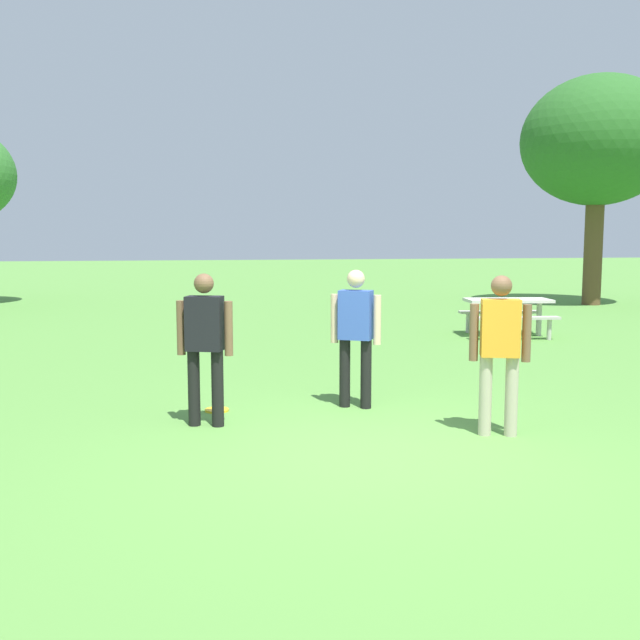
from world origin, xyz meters
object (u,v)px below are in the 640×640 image
picnic_table_near (508,309)px  tree_far_right (598,142)px  person_catcher (205,339)px  person_thrower (500,344)px  person_bystander (356,329)px  frisbee (217,410)px

picnic_table_near → tree_far_right: tree_far_right is taller
person_catcher → picnic_table_near: size_ratio=0.87×
person_thrower → person_bystander: same height
tree_far_right → person_bystander: bearing=-131.9°
person_catcher → picnic_table_near: (6.38, 5.95, -0.38)m
frisbee → tree_far_right: tree_far_right is taller
person_thrower → picnic_table_near: person_thrower is taller
person_thrower → person_catcher: 3.07m
person_thrower → person_bystander: (-1.13, 1.48, 0.00)m
person_thrower → picnic_table_near: (3.47, 6.92, -0.38)m
person_thrower → picnic_table_near: size_ratio=0.87×
person_thrower → frisbee: person_thrower is taller
picnic_table_near → tree_far_right: bearing=46.7°
person_bystander → tree_far_right: size_ratio=0.24×
person_thrower → person_catcher: (-2.91, 0.97, 0.00)m
frisbee → tree_far_right: (11.90, 11.31, 4.82)m
person_thrower → tree_far_right: tree_far_right is taller
person_bystander → picnic_table_near: (4.60, 5.45, -0.38)m
person_bystander → picnic_table_near: bearing=49.8°
person_catcher → frisbee: bearing=77.0°
person_bystander → tree_far_right: 15.86m
person_thrower → person_bystander: size_ratio=1.00×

